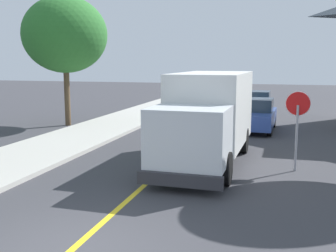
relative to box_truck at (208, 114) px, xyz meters
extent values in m
plane|color=#38383D|center=(-1.29, -7.74, -1.77)|extent=(120.00, 120.00, 0.00)
cube|color=gold|center=(-1.29, 2.26, -1.76)|extent=(0.16, 56.00, 0.01)
cube|color=silver|center=(0.02, 0.73, 0.13)|extent=(2.51, 5.05, 2.60)
cube|color=silver|center=(-0.06, -2.77, -0.32)|extent=(2.32, 2.05, 1.70)
cube|color=#1E2D3D|center=(-0.08, -3.67, 0.06)|extent=(2.04, 0.13, 0.75)
cube|color=#2D2D33|center=(-0.08, -3.84, -1.35)|extent=(2.40, 0.25, 0.36)
cylinder|color=black|center=(0.99, -2.59, -1.27)|extent=(0.32, 1.01, 1.00)
cylinder|color=black|center=(-1.11, -2.54, -1.27)|extent=(0.32, 1.01, 1.00)
cylinder|color=black|center=(1.09, 1.96, -1.27)|extent=(0.32, 1.01, 1.00)
cylinder|color=black|center=(-1.01, 2.01, -1.27)|extent=(0.32, 1.01, 1.00)
cube|color=#2D4793|center=(1.23, 7.51, -1.12)|extent=(1.96, 4.46, 0.76)
cube|color=#1E2D3D|center=(1.24, 7.66, -0.42)|extent=(1.65, 1.86, 0.64)
cylinder|color=black|center=(1.97, 6.07, -1.45)|extent=(0.24, 0.65, 0.64)
cylinder|color=black|center=(0.39, 6.13, -1.45)|extent=(0.24, 0.65, 0.64)
cylinder|color=black|center=(2.07, 8.88, -1.45)|extent=(0.24, 0.65, 0.64)
cylinder|color=black|center=(0.49, 8.94, -1.45)|extent=(0.24, 0.65, 0.64)
cube|color=silver|center=(0.89, 13.04, -1.12)|extent=(1.91, 4.44, 0.76)
cube|color=#1E2D3D|center=(0.89, 13.19, -0.42)|extent=(1.63, 1.84, 0.64)
cylinder|color=black|center=(1.65, 11.61, -1.45)|extent=(0.24, 0.65, 0.64)
cylinder|color=black|center=(0.07, 11.65, -1.45)|extent=(0.24, 0.65, 0.64)
cylinder|color=black|center=(1.72, 14.43, -1.45)|extent=(0.24, 0.65, 0.64)
cylinder|color=black|center=(0.14, 14.47, -1.45)|extent=(0.24, 0.65, 0.64)
cylinder|color=gray|center=(3.01, -0.38, -0.67)|extent=(0.08, 0.08, 2.20)
cylinder|color=red|center=(3.01, -0.35, 0.48)|extent=(0.76, 0.03, 0.76)
cylinder|color=white|center=(3.01, -0.33, 0.48)|extent=(0.80, 0.02, 0.80)
cylinder|color=brown|center=(-9.18, 6.48, -0.23)|extent=(0.32, 0.32, 3.07)
ellipsoid|color=#2D702D|center=(-9.18, 6.48, 3.28)|extent=(4.65, 4.65, 4.18)
camera|label=1|loc=(2.54, -14.43, 1.86)|focal=44.34mm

